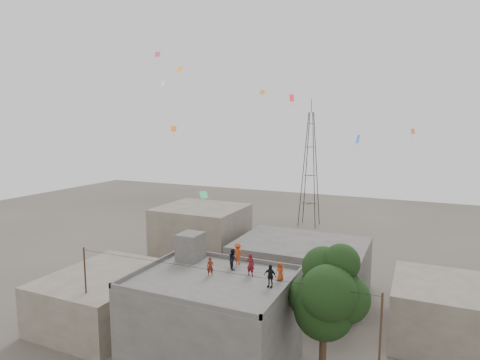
# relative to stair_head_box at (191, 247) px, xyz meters

# --- Properties ---
(main_building) EXTENTS (10.00, 8.00, 6.10)m
(main_building) POSITION_rel_stair_head_box_xyz_m (3.20, -2.60, -4.05)
(main_building) COLOR #4F4D4A
(main_building) RESTS_ON ground
(parapet) EXTENTS (10.00, 8.00, 0.30)m
(parapet) POSITION_rel_stair_head_box_xyz_m (3.20, -2.60, -0.85)
(parapet) COLOR #4F4D4A
(parapet) RESTS_ON main_building
(stair_head_box) EXTENTS (1.60, 1.80, 2.00)m
(stair_head_box) POSITION_rel_stair_head_box_xyz_m (0.00, 0.00, 0.00)
(stair_head_box) COLOR #4F4D4A
(stair_head_box) RESTS_ON main_building
(neighbor_west) EXTENTS (8.00, 10.00, 4.00)m
(neighbor_west) POSITION_rel_stair_head_box_xyz_m (-7.80, -0.60, -5.10)
(neighbor_west) COLOR #675F51
(neighbor_west) RESTS_ON ground
(neighbor_north) EXTENTS (12.00, 9.00, 5.00)m
(neighbor_north) POSITION_rel_stair_head_box_xyz_m (5.20, 11.40, -4.60)
(neighbor_north) COLOR #4F4D4A
(neighbor_north) RESTS_ON ground
(neighbor_northwest) EXTENTS (9.00, 8.00, 7.00)m
(neighbor_northwest) POSITION_rel_stair_head_box_xyz_m (-6.80, 13.40, -3.60)
(neighbor_northwest) COLOR #675F51
(neighbor_northwest) RESTS_ON ground
(neighbor_east) EXTENTS (7.00, 8.00, 4.40)m
(neighbor_east) POSITION_rel_stair_head_box_xyz_m (17.20, 7.40, -4.90)
(neighbor_east) COLOR #675F51
(neighbor_east) RESTS_ON ground
(tree) EXTENTS (4.90, 4.60, 9.10)m
(tree) POSITION_rel_stair_head_box_xyz_m (10.57, -2.00, -1.00)
(tree) COLOR black
(tree) RESTS_ON ground
(utility_line) EXTENTS (20.12, 0.62, 7.40)m
(utility_line) POSITION_rel_stair_head_box_xyz_m (3.70, -3.85, -3.27)
(utility_line) COLOR black
(utility_line) RESTS_ON ground
(transmission_tower) EXTENTS (2.97, 2.97, 20.01)m
(transmission_tower) POSITION_rel_stair_head_box_xyz_m (-0.80, 37.40, 1.97)
(transmission_tower) COLOR black
(transmission_tower) RESTS_ON ground
(person_red_adult) EXTENTS (0.58, 0.41, 1.51)m
(person_red_adult) POSITION_rel_stair_head_box_xyz_m (5.26, -1.09, -0.25)
(person_red_adult) COLOR maroon
(person_red_adult) RESTS_ON main_building
(person_orange_child) EXTENTS (0.67, 0.53, 1.19)m
(person_orange_child) POSITION_rel_stair_head_box_xyz_m (7.30, -1.07, -0.41)
(person_orange_child) COLOR #AA3E13
(person_orange_child) RESTS_ON main_building
(person_dark_child) EXTENTS (0.86, 0.89, 1.44)m
(person_dark_child) POSITION_rel_stair_head_box_xyz_m (3.68, -0.46, -0.28)
(person_dark_child) COLOR black
(person_dark_child) RESTS_ON main_building
(person_dark_adult) EXTENTS (0.87, 0.46, 1.43)m
(person_dark_adult) POSITION_rel_stair_head_box_xyz_m (7.09, -2.36, -0.29)
(person_dark_adult) COLOR black
(person_dark_adult) RESTS_ON main_building
(person_orange_adult) EXTENTS (1.13, 0.84, 1.55)m
(person_orange_adult) POSITION_rel_stair_head_box_xyz_m (3.58, 0.59, -0.22)
(person_orange_adult) COLOR #C94017
(person_orange_adult) RESTS_ON main_building
(person_red_child) EXTENTS (0.54, 0.45, 1.25)m
(person_red_child) POSITION_rel_stair_head_box_xyz_m (2.86, -2.23, -0.38)
(person_red_child) COLOR maroon
(person_red_child) RESTS_ON main_building
(kites) EXTENTS (21.49, 12.62, 12.08)m
(kites) POSITION_rel_stair_head_box_xyz_m (3.02, 4.02, 10.38)
(kites) COLOR orange
(kites) RESTS_ON ground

